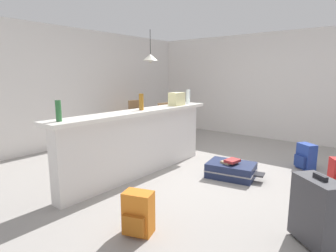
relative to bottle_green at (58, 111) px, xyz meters
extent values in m
cube|color=gray|center=(2.04, -0.56, -1.15)|extent=(13.00, 13.00, 0.05)
cube|color=silver|center=(2.04, 2.49, 0.13)|extent=(6.60, 0.10, 2.50)
cube|color=silver|center=(5.09, -0.26, 0.13)|extent=(0.10, 6.00, 2.50)
cube|color=silver|center=(1.29, 0.00, -0.65)|extent=(2.80, 0.20, 0.95)
cube|color=white|center=(1.29, 0.00, -0.14)|extent=(2.96, 0.40, 0.05)
cylinder|color=#2D6B38|center=(0.00, 0.00, 0.00)|extent=(0.06, 0.06, 0.24)
cylinder|color=#9E661E|center=(1.32, -0.01, 0.00)|extent=(0.07, 0.07, 0.25)
cylinder|color=silver|center=(2.56, 0.00, 0.01)|extent=(0.07, 0.07, 0.26)
cube|color=beige|center=(2.18, -0.02, -0.01)|extent=(0.26, 0.18, 0.22)
cube|color=#332319|center=(3.06, 1.38, -0.40)|extent=(1.10, 0.80, 0.04)
cylinder|color=#332319|center=(2.57, 1.04, -0.77)|extent=(0.06, 0.06, 0.70)
cylinder|color=#332319|center=(3.55, 1.04, -0.77)|extent=(0.06, 0.06, 0.70)
cylinder|color=#332319|center=(2.57, 1.72, -0.77)|extent=(0.06, 0.06, 0.70)
cylinder|color=#332319|center=(3.55, 1.72, -0.77)|extent=(0.06, 0.06, 0.70)
cube|color=#9E754C|center=(3.00, 0.74, -0.69)|extent=(0.44, 0.44, 0.04)
cube|color=#9E754C|center=(3.02, 0.92, -0.43)|extent=(0.40, 0.08, 0.48)
cylinder|color=#9E754C|center=(2.82, 0.60, -0.92)|extent=(0.04, 0.04, 0.41)
cylinder|color=#9E754C|center=(3.14, 0.57, -0.92)|extent=(0.04, 0.04, 0.41)
cylinder|color=#9E754C|center=(2.86, 0.92, -0.92)|extent=(0.04, 0.04, 0.41)
cylinder|color=#9E754C|center=(3.18, 0.89, -0.92)|extent=(0.04, 0.04, 0.41)
cube|color=#9E754C|center=(3.11, 2.05, -0.69)|extent=(0.47, 0.47, 0.04)
cube|color=#9E754C|center=(3.08, 1.87, -0.43)|extent=(0.40, 0.12, 0.48)
cylinder|color=#9E754C|center=(3.30, 2.17, -0.92)|extent=(0.04, 0.04, 0.41)
cylinder|color=#9E754C|center=(2.99, 2.24, -0.92)|extent=(0.04, 0.04, 0.41)
cylinder|color=#9E754C|center=(3.24, 1.86, -0.92)|extent=(0.04, 0.04, 0.41)
cylinder|color=#9E754C|center=(2.92, 1.93, -0.92)|extent=(0.04, 0.04, 0.41)
cylinder|color=black|center=(3.05, 1.36, 1.10)|extent=(0.01, 0.01, 0.55)
cone|color=white|center=(3.05, 1.36, 0.78)|extent=(0.34, 0.34, 0.14)
sphere|color=white|center=(3.05, 1.36, 0.70)|extent=(0.07, 0.07, 0.07)
cube|color=#1E284C|center=(2.07, -1.14, -1.01)|extent=(0.60, 0.76, 0.22)
cube|color=gray|center=(2.07, -1.14, -1.01)|extent=(0.61, 0.77, 0.02)
cube|color=#2D2D33|center=(2.15, -1.54, -1.01)|extent=(0.20, 0.17, 0.02)
cube|color=#233D93|center=(3.19, -1.92, -0.91)|extent=(0.31, 0.33, 0.42)
cube|color=navy|center=(3.10, -1.86, -0.99)|extent=(0.18, 0.21, 0.19)
cube|color=black|center=(3.31, -1.93, -0.94)|extent=(0.04, 0.04, 0.36)
cube|color=black|center=(3.23, -2.04, -0.94)|extent=(0.04, 0.04, 0.36)
cube|color=#38383D|center=(0.96, -2.50, -0.79)|extent=(0.46, 0.49, 0.60)
cylinder|color=black|center=(1.08, -2.35, -1.09)|extent=(0.06, 0.07, 0.06)
cube|color=#232328|center=(0.96, -2.50, -0.47)|extent=(0.12, 0.13, 0.04)
cube|color=orange|center=(0.12, -1.12, -0.91)|extent=(0.26, 0.32, 0.42)
cube|color=#AB5918|center=(0.01, -1.15, -0.99)|extent=(0.13, 0.23, 0.19)
cube|color=black|center=(0.19, -1.02, -0.94)|extent=(0.03, 0.04, 0.36)
cube|color=black|center=(0.23, -1.15, -0.94)|extent=(0.03, 0.04, 0.36)
cube|color=black|center=(2.65, -2.38, -0.94)|extent=(0.04, 0.04, 0.36)
cube|color=tan|center=(2.06, -1.11, -0.89)|extent=(0.26, 0.22, 0.03)
cube|color=#AD2D2D|center=(2.03, -1.17, -0.85)|extent=(0.24, 0.19, 0.04)
camera|label=1|loc=(-1.66, -2.91, 0.40)|focal=29.90mm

